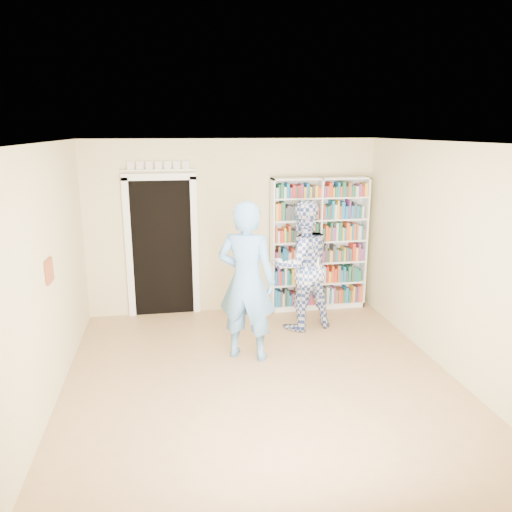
{
  "coord_description": "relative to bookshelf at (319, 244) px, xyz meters",
  "views": [
    {
      "loc": [
        -0.96,
        -5.1,
        2.84
      ],
      "look_at": [
        0.09,
        0.9,
        1.28
      ],
      "focal_mm": 35.0,
      "sensor_mm": 36.0,
      "label": 1
    }
  ],
  "objects": [
    {
      "name": "floor",
      "position": [
        -1.35,
        -2.34,
        -1.07
      ],
      "size": [
        5.0,
        5.0,
        0.0
      ],
      "primitive_type": "plane",
      "color": "#A88051",
      "rests_on": "ground"
    },
    {
      "name": "ceiling",
      "position": [
        -1.35,
        -2.34,
        1.63
      ],
      "size": [
        5.0,
        5.0,
        0.0
      ],
      "primitive_type": "plane",
      "rotation": [
        3.14,
        0.0,
        0.0
      ],
      "color": "white",
      "rests_on": "wall_back"
    },
    {
      "name": "wall_back",
      "position": [
        -1.35,
        0.16,
        0.28
      ],
      "size": [
        4.5,
        0.0,
        4.5
      ],
      "primitive_type": "plane",
      "rotation": [
        1.57,
        0.0,
        0.0
      ],
      "color": "beige",
      "rests_on": "floor"
    },
    {
      "name": "wall_left",
      "position": [
        -3.6,
        -2.34,
        0.28
      ],
      "size": [
        0.0,
        5.0,
        5.0
      ],
      "primitive_type": "plane",
      "rotation": [
        1.57,
        0.0,
        1.57
      ],
      "color": "beige",
      "rests_on": "floor"
    },
    {
      "name": "wall_right",
      "position": [
        0.9,
        -2.34,
        0.28
      ],
      "size": [
        0.0,
        5.0,
        5.0
      ],
      "primitive_type": "plane",
      "rotation": [
        1.57,
        0.0,
        -1.57
      ],
      "color": "beige",
      "rests_on": "floor"
    },
    {
      "name": "bookshelf",
      "position": [
        0.0,
        0.0,
        0.0
      ],
      "size": [
        1.54,
        0.29,
        2.11
      ],
      "rotation": [
        0.0,
        0.0,
        0.39
      ],
      "color": "white",
      "rests_on": "floor"
    },
    {
      "name": "doorway",
      "position": [
        -2.45,
        0.13,
        0.11
      ],
      "size": [
        1.1,
        0.08,
        2.43
      ],
      "color": "black",
      "rests_on": "floor"
    },
    {
      "name": "wall_art",
      "position": [
        -3.58,
        -2.14,
        0.33
      ],
      "size": [
        0.03,
        0.25,
        0.25
      ],
      "primitive_type": "cube",
      "color": "brown",
      "rests_on": "wall_left"
    },
    {
      "name": "man_blue",
      "position": [
        -1.41,
        -1.62,
        -0.06
      ],
      "size": [
        0.87,
        0.75,
        2.01
      ],
      "primitive_type": "imported",
      "rotation": [
        0.0,
        0.0,
        2.71
      ],
      "color": "#6097D5",
      "rests_on": "floor"
    },
    {
      "name": "man_plaid",
      "position": [
        -0.48,
        -0.78,
        -0.13
      ],
      "size": [
        1.05,
        0.9,
        1.88
      ],
      "primitive_type": "imported",
      "rotation": [
        0.0,
        0.0,
        3.36
      ],
      "color": "#2E448F",
      "rests_on": "floor"
    },
    {
      "name": "paper_sheet",
      "position": [
        -0.4,
        -1.0,
        -0.1
      ],
      "size": [
        0.2,
        0.03,
        0.29
      ],
      "primitive_type": "cube",
      "rotation": [
        0.0,
        0.0,
        0.1
      ],
      "color": "white",
      "rests_on": "man_plaid"
    }
  ]
}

